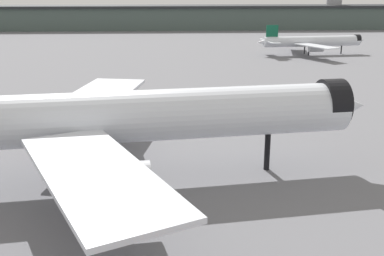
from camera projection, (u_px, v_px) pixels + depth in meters
The scene contains 4 objects.
ground at pixel (138, 192), 50.04m from camera, with size 900.00×900.00×0.00m, color slate.
airliner_near_gate at pixel (130, 118), 51.24m from camera, with size 56.94×51.16×16.78m.
airliner_far_taxiway at pixel (311, 41), 150.43m from camera, with size 36.91×33.33×9.75m.
terminal_building at pixel (183, 17), 242.82m from camera, with size 256.44×41.10×19.93m.
Camera 1 is at (6.40, -45.74, 21.31)m, focal length 43.07 mm.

